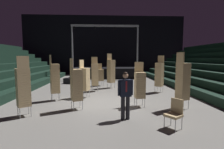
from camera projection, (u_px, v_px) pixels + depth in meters
name	position (u px, v px, depth m)	size (l,w,h in m)	color
ground_plane	(107.00, 103.00, 8.41)	(22.00, 30.00, 0.10)	slate
arena_end_wall	(105.00, 45.00, 22.92)	(22.00, 0.30, 8.00)	black
stage_riser	(105.00, 72.00, 18.95)	(7.32, 3.33, 5.66)	black
man_with_tie	(125.00, 93.00, 5.94)	(0.57, 0.28, 1.74)	black
chair_stack_front_left	(23.00, 87.00, 6.24)	(0.62, 0.62, 2.31)	#B2B5BA
chair_stack_front_right	(55.00, 78.00, 8.63)	(0.58, 0.58, 2.39)	#B2B5BA
chair_stack_mid_left	(159.00, 74.00, 10.71)	(0.62, 0.62, 2.39)	#B2B5BA
chair_stack_mid_right	(76.00, 84.00, 7.12)	(0.58, 0.58, 2.22)	#B2B5BA
chair_stack_mid_centre	(111.00, 71.00, 12.31)	(0.62, 0.62, 2.56)	#B2B5BA
chair_stack_rear_left	(100.00, 75.00, 13.31)	(0.57, 0.57, 1.79)	#B2B5BA
chair_stack_rear_right	(140.00, 84.00, 7.58)	(0.46, 0.46, 2.05)	#B2B5BA
chair_stack_rear_centre	(95.00, 74.00, 11.07)	(0.49, 0.49, 2.31)	#B2B5BA
chair_stack_aisle_left	(85.00, 79.00, 9.31)	(0.58, 0.58, 2.14)	#B2B5BA
chair_stack_aisle_right	(183.00, 81.00, 7.25)	(0.56, 0.56, 2.48)	#B2B5BA
equipment_road_case	(69.00, 81.00, 14.51)	(0.90, 0.60, 0.47)	black
loose_chair_near_man	(175.00, 112.00, 5.21)	(0.61, 0.61, 0.95)	#B2B5BA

